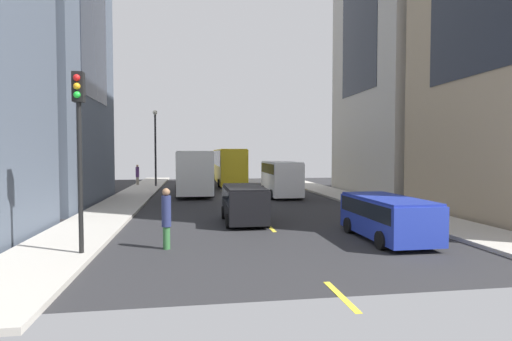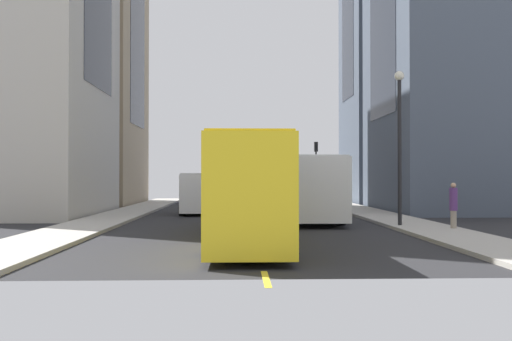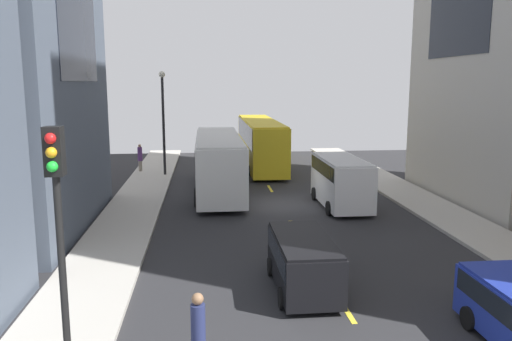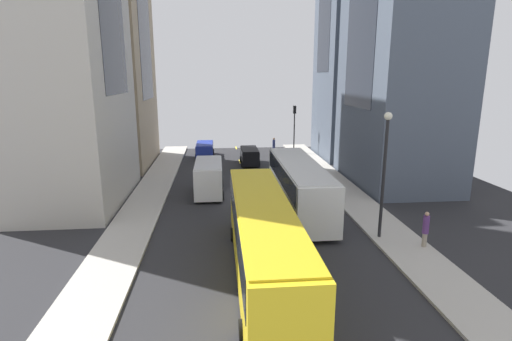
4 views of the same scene
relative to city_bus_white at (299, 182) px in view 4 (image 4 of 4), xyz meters
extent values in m
plane|color=#28282B|center=(3.14, -3.72, -2.01)|extent=(42.09, 42.09, 0.00)
cube|color=#B2ADA3|center=(-4.50, -3.72, -1.93)|extent=(2.80, 44.00, 0.15)
cube|color=#B2ADA3|center=(10.79, -3.72, -1.93)|extent=(2.80, 44.00, 0.15)
cube|color=yellow|center=(3.14, -24.72, -2.00)|extent=(0.16, 2.00, 0.01)
cube|color=yellow|center=(3.14, -16.32, -2.00)|extent=(0.16, 2.00, 0.01)
cube|color=yellow|center=(3.14, -7.92, -2.00)|extent=(0.16, 2.00, 0.01)
cube|color=yellow|center=(3.14, 0.48, -2.00)|extent=(0.16, 2.00, 0.01)
cube|color=yellow|center=(3.14, 8.88, -2.00)|extent=(0.16, 2.00, 0.01)
cube|color=#4C5666|center=(-9.61, -6.75, 12.38)|extent=(7.02, 11.66, 28.78)
cube|color=#1E232D|center=(-9.61, -6.75, 12.38)|extent=(7.09, 6.41, 15.83)
cube|color=tan|center=(16.03, -16.41, 12.87)|extent=(7.29, 11.44, 29.77)
cube|color=#1E232D|center=(16.03, -16.41, 12.87)|extent=(7.36, 6.29, 16.37)
cube|color=silver|center=(0.00, 0.00, -0.23)|extent=(2.55, 11.88, 3.00)
cube|color=black|center=(0.00, 0.00, 0.62)|extent=(2.60, 10.93, 1.20)
cube|color=beige|center=(0.00, 0.00, 1.31)|extent=(2.45, 11.40, 0.08)
cylinder|color=black|center=(-1.17, 3.68, -1.51)|extent=(0.46, 1.00, 1.00)
cylinder|color=black|center=(1.17, 3.68, -1.51)|extent=(0.46, 1.00, 1.00)
cylinder|color=black|center=(-1.17, -3.68, -1.51)|extent=(0.46, 1.00, 1.00)
cylinder|color=black|center=(1.17, -3.68, -1.51)|extent=(0.46, 1.00, 1.00)
cube|color=yellow|center=(3.48, 9.17, -0.15)|extent=(2.45, 14.00, 3.30)
cube|color=black|center=(3.48, 9.17, 0.71)|extent=(2.50, 12.88, 1.48)
cube|color=gold|center=(3.48, 9.17, 1.54)|extent=(2.35, 13.44, 0.08)
cylinder|color=black|center=(2.36, 13.51, -1.63)|extent=(0.44, 0.76, 0.76)
cylinder|color=black|center=(4.61, 13.51, -1.63)|extent=(0.44, 0.76, 0.76)
cylinder|color=black|center=(2.36, 4.82, -1.63)|extent=(0.44, 0.76, 0.76)
cylinder|color=black|center=(4.61, 4.82, -1.63)|extent=(0.44, 0.76, 0.76)
cube|color=white|center=(6.21, -4.49, -0.66)|extent=(2.05, 5.34, 2.30)
cube|color=black|center=(6.21, -4.49, 0.09)|extent=(2.09, 4.92, 0.69)
cube|color=silver|center=(6.21, -4.49, 0.53)|extent=(1.97, 5.13, 0.08)
cylinder|color=black|center=(5.27, -2.84, -1.65)|extent=(0.37, 0.72, 0.72)
cylinder|color=black|center=(7.16, -2.84, -1.65)|extent=(0.37, 0.72, 0.72)
cylinder|color=black|center=(5.27, -6.15, -1.65)|extent=(0.37, 0.72, 0.72)
cylinder|color=black|center=(7.16, -6.15, -1.65)|extent=(0.37, 0.72, 0.72)
cube|color=black|center=(2.19, -14.88, -1.12)|extent=(1.71, 4.08, 1.43)
cube|color=black|center=(2.19, -14.88, -0.75)|extent=(1.75, 3.75, 0.60)
cube|color=black|center=(2.19, -14.88, -0.36)|extent=(1.65, 3.92, 0.08)
cylinder|color=black|center=(1.40, -13.62, -1.70)|extent=(0.31, 0.62, 0.62)
cylinder|color=black|center=(2.98, -13.62, -1.70)|extent=(0.31, 0.62, 0.62)
cylinder|color=black|center=(1.40, -16.15, -1.70)|extent=(0.31, 0.62, 0.62)
cylinder|color=black|center=(2.98, -16.15, -1.70)|extent=(0.31, 0.62, 0.62)
cube|color=#2338AD|center=(6.95, -19.32, -1.17)|extent=(1.87, 4.58, 1.33)
cube|color=black|center=(6.95, -19.32, -0.84)|extent=(1.90, 4.22, 0.56)
cube|color=navy|center=(6.95, -19.32, -0.47)|extent=(1.79, 4.40, 0.08)
cylinder|color=black|center=(6.10, -17.90, -1.70)|extent=(0.34, 0.62, 0.62)
cylinder|color=black|center=(7.81, -17.90, -1.70)|extent=(0.34, 0.62, 0.62)
cylinder|color=black|center=(6.10, -20.74, -1.70)|extent=(0.34, 0.62, 0.62)
cylinder|color=black|center=(7.81, -20.74, -1.70)|extent=(0.34, 0.62, 0.62)
cylinder|color=#336B38|center=(-1.00, -19.58, -1.63)|extent=(0.23, 0.23, 0.76)
cylinder|color=navy|center=(-1.00, -19.58, -0.74)|extent=(0.31, 0.31, 1.03)
sphere|color=#8C6647|center=(-1.00, -19.58, -0.09)|extent=(0.26, 0.26, 0.26)
cylinder|color=gray|center=(-5.46, 6.86, -1.48)|extent=(0.25, 0.25, 0.75)
cylinder|color=#593372|center=(-5.46, 6.86, -0.62)|extent=(0.33, 0.33, 0.97)
sphere|color=tan|center=(-5.46, 6.86, -0.02)|extent=(0.22, 0.22, 0.22)
cylinder|color=black|center=(-3.50, -20.31, 0.43)|extent=(0.14, 0.14, 4.58)
cube|color=black|center=(-3.50, -20.31, 3.17)|extent=(0.32, 0.32, 0.90)
sphere|color=red|center=(-3.50, -20.49, 3.43)|extent=(0.20, 0.20, 0.20)
sphere|color=orange|center=(-3.50, -20.49, 3.17)|extent=(0.20, 0.20, 0.20)
sphere|color=green|center=(-3.50, -20.49, 2.92)|extent=(0.20, 0.20, 0.20)
cylinder|color=black|center=(-3.60, 5.32, 1.47)|extent=(0.18, 0.18, 6.65)
sphere|color=silver|center=(-3.60, 5.32, 4.97)|extent=(0.44, 0.44, 0.44)
camera|label=1|loc=(-0.09, -33.19, 1.19)|focal=28.30mm
camera|label=2|loc=(3.78, 29.57, 0.33)|focal=37.62mm
camera|label=3|loc=(-0.78, -29.67, 4.38)|focal=35.47mm
camera|label=4|loc=(5.40, 25.88, 7.10)|focal=28.15mm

